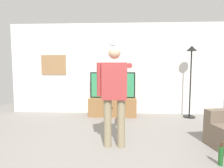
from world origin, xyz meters
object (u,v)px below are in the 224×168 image
television (113,85)px  beverage_bottle (221,156)px  tv_stand (113,107)px  wall_clock (113,40)px  person_standing_nearer_lamp (114,91)px  framed_picture (54,65)px  floor_lamp (191,67)px

television → beverage_bottle: (1.69, -2.74, -0.75)m
tv_stand → beverage_bottle: 3.18m
wall_clock → beverage_bottle: 3.99m
television → person_standing_nearer_lamp: person_standing_nearer_lamp is taller
person_standing_nearer_lamp → beverage_bottle: (1.55, -0.58, -0.86)m
television → person_standing_nearer_lamp: (0.14, -2.16, 0.12)m
wall_clock → framed_picture: bearing=179.8°
wall_clock → person_standing_nearer_lamp: bearing=-86.8°
television → framed_picture: size_ratio=1.71×
wall_clock → tv_stand: bearing=-90.0°
framed_picture → beverage_bottle: size_ratio=2.24×
framed_picture → floor_lamp: floor_lamp is taller
beverage_bottle → wall_clock: bearing=119.5°
person_standing_nearer_lamp → tv_stand: bearing=93.7°
person_standing_nearer_lamp → wall_clock: bearing=93.2°
wall_clock → floor_lamp: size_ratio=0.14×
television → tv_stand: bearing=-90.0°
tv_stand → person_standing_nearer_lamp: size_ratio=0.77×
wall_clock → television: bearing=-90.0°
beverage_bottle → tv_stand: bearing=122.1°
framed_picture → person_standing_nearer_lamp: bearing=-51.1°
wall_clock → person_standing_nearer_lamp: (0.14, -2.41, -1.19)m
framed_picture → floor_lamp: size_ratio=0.38×
wall_clock → framed_picture: wall_clock is taller
floor_lamp → person_standing_nearer_lamp: floor_lamp is taller
television → person_standing_nearer_lamp: 2.17m
floor_lamp → beverage_bottle: floor_lamp is taller
television → beverage_bottle: bearing=-58.3°
person_standing_nearer_lamp → framed_picture: bearing=128.9°
wall_clock → framed_picture: (-1.81, 0.00, -0.72)m
tv_stand → floor_lamp: bearing=-2.0°
tv_stand → beverage_bottle: (1.69, -2.69, -0.12)m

